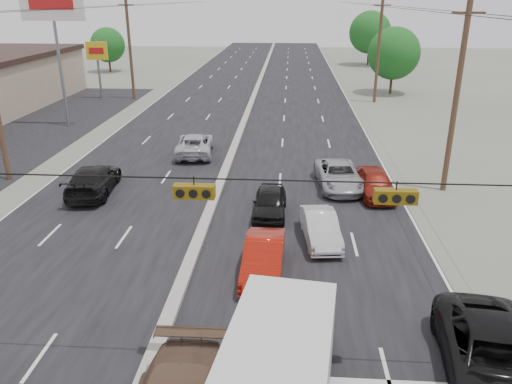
# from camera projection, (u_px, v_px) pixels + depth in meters

# --- Properties ---
(ground) EXTENTS (200.00, 200.00, 0.00)m
(ground) POSITION_uv_depth(u_px,v_px,m) (152.00, 363.00, 14.64)
(ground) COLOR #606356
(ground) RESTS_ON ground
(road_surface) EXTENTS (20.00, 160.00, 0.02)m
(road_surface) POSITION_uv_depth(u_px,v_px,m) (244.00, 123.00, 42.51)
(road_surface) COLOR black
(road_surface) RESTS_ON ground
(center_median) EXTENTS (0.50, 160.00, 0.20)m
(center_median) POSITION_uv_depth(u_px,v_px,m) (244.00, 122.00, 42.47)
(center_median) COLOR gray
(center_median) RESTS_ON ground
(parking_lot) EXTENTS (10.00, 42.00, 0.02)m
(parking_lot) POSITION_uv_depth(u_px,v_px,m) (22.00, 135.00, 38.93)
(parking_lot) COLOR black
(parking_lot) RESTS_ON ground
(utility_pole_left_c) EXTENTS (1.60, 0.30, 10.00)m
(utility_pole_left_c) POSITION_uv_depth(u_px,v_px,m) (130.00, 49.00, 50.72)
(utility_pole_left_c) COLOR #422D1E
(utility_pole_left_c) RESTS_ON ground
(utility_pole_right_b) EXTENTS (1.60, 0.30, 10.00)m
(utility_pole_right_b) POSITION_uv_depth(u_px,v_px,m) (456.00, 98.00, 25.93)
(utility_pole_right_b) COLOR #422D1E
(utility_pole_right_b) RESTS_ON ground
(utility_pole_right_c) EXTENTS (1.60, 0.30, 10.00)m
(utility_pole_right_c) POSITION_uv_depth(u_px,v_px,m) (379.00, 50.00, 49.16)
(utility_pole_right_c) COLOR #422D1E
(utility_pole_right_c) RESTS_ON ground
(traffic_signals) EXTENTS (25.00, 0.30, 0.54)m
(traffic_signals) POSITION_uv_depth(u_px,v_px,m) (190.00, 190.00, 12.55)
(traffic_signals) COLOR black
(traffic_signals) RESTS_ON ground
(pole_sign_billboard) EXTENTS (5.00, 0.25, 11.00)m
(pole_sign_billboard) POSITION_uv_depth(u_px,v_px,m) (53.00, 13.00, 38.33)
(pole_sign_billboard) COLOR slate
(pole_sign_billboard) RESTS_ON ground
(pole_sign_far) EXTENTS (2.20, 0.25, 6.00)m
(pole_sign_far) POSITION_uv_depth(u_px,v_px,m) (97.00, 56.00, 51.19)
(pole_sign_far) COLOR slate
(pole_sign_far) RESTS_ON ground
(tree_left_far) EXTENTS (4.80, 4.80, 6.12)m
(tree_left_far) POSITION_uv_depth(u_px,v_px,m) (108.00, 45.00, 70.40)
(tree_left_far) COLOR #382619
(tree_left_far) RESTS_ON ground
(tree_right_mid) EXTENTS (5.60, 5.60, 7.14)m
(tree_right_mid) POSITION_uv_depth(u_px,v_px,m) (394.00, 53.00, 53.93)
(tree_right_mid) COLOR #382619
(tree_right_mid) RESTS_ON ground
(tree_right_far) EXTENTS (6.40, 6.40, 8.16)m
(tree_right_far) POSITION_uv_depth(u_px,v_px,m) (370.00, 32.00, 76.87)
(tree_right_far) COLOR #382619
(tree_right_far) RESTS_ON ground
(box_truck) EXTENTS (3.01, 6.56, 3.21)m
(box_truck) POSITION_uv_depth(u_px,v_px,m) (282.00, 369.00, 12.03)
(box_truck) COLOR black
(box_truck) RESTS_ON ground
(red_sedan) EXTENTS (1.59, 4.26, 1.39)m
(red_sedan) POSITION_uv_depth(u_px,v_px,m) (264.00, 258.00, 19.08)
(red_sedan) COLOR #9A1509
(red_sedan) RESTS_ON ground
(black_suv) EXTENTS (3.33, 6.04, 1.60)m
(black_suv) POSITION_uv_depth(u_px,v_px,m) (495.00, 360.00, 13.59)
(black_suv) COLOR black
(black_suv) RESTS_ON ground
(queue_car_a) EXTENTS (1.64, 3.94, 1.33)m
(queue_car_a) POSITION_uv_depth(u_px,v_px,m) (270.00, 202.00, 24.34)
(queue_car_a) COLOR black
(queue_car_a) RESTS_ON ground
(queue_car_b) EXTENTS (1.80, 4.04, 1.29)m
(queue_car_b) POSITION_uv_depth(u_px,v_px,m) (320.00, 228.00, 21.69)
(queue_car_b) COLOR #BABABC
(queue_car_b) RESTS_ON ground
(queue_car_c) EXTENTS (2.70, 5.14, 1.38)m
(queue_car_c) POSITION_uv_depth(u_px,v_px,m) (339.00, 176.00, 27.90)
(queue_car_c) COLOR #9B9CA2
(queue_car_c) RESTS_ON ground
(queue_car_e) EXTENTS (1.97, 4.31, 1.43)m
(queue_car_e) POSITION_uv_depth(u_px,v_px,m) (375.00, 183.00, 26.69)
(queue_car_e) COLOR maroon
(queue_car_e) RESTS_ON ground
(oncoming_near) EXTENTS (2.63, 5.41, 1.52)m
(oncoming_near) POSITION_uv_depth(u_px,v_px,m) (93.00, 180.00, 27.07)
(oncoming_near) COLOR black
(oncoming_near) RESTS_ON ground
(oncoming_far) EXTENTS (2.88, 5.33, 1.42)m
(oncoming_far) POSITION_uv_depth(u_px,v_px,m) (195.00, 144.00, 33.75)
(oncoming_far) COLOR #B0B3B8
(oncoming_far) RESTS_ON ground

